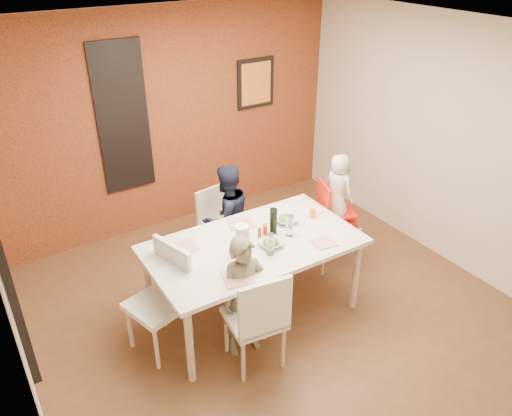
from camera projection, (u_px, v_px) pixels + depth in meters
ground at (272, 310)px, 5.09m from camera, size 4.50×4.50×0.00m
ceiling at (277, 34)px, 3.77m from camera, size 4.50×4.50×0.02m
wall_back at (171, 121)px, 6.09m from camera, size 4.50×0.02×2.70m
wall_front at (501, 350)px, 2.77m from camera, size 4.50×0.02×2.70m
wall_right at (443, 142)px, 5.48m from camera, size 0.02×4.50×2.70m
brick_accent_wall at (172, 121)px, 6.08m from camera, size 4.50×0.02×2.70m
glassblock_strip at (123, 119)px, 5.71m from camera, size 0.55×0.03×1.70m
glassblock_surround at (123, 119)px, 5.71m from camera, size 0.60×0.03×1.76m
art_print_frame at (256, 83)px, 6.47m from camera, size 0.54×0.03×0.64m
art_print_canvas at (256, 83)px, 6.46m from camera, size 0.44×0.01×0.54m
dining_table at (254, 249)px, 4.70m from camera, size 2.00×1.12×0.83m
chair_near at (259, 317)px, 4.17m from camera, size 0.52×0.52×1.00m
chair_far at (216, 220)px, 5.73m from camera, size 0.45×0.45×0.85m
chair_left at (165, 292)px, 4.44m from camera, size 0.58×0.58×1.02m
high_chair at (333, 217)px, 5.51m from camera, size 0.55×0.55×1.03m
child_near at (245, 297)px, 4.34m from camera, size 0.46×0.33×1.18m
child_far at (227, 218)px, 5.50m from camera, size 0.65×0.53×1.24m
toddler at (338, 187)px, 5.33m from camera, size 0.28×0.39×0.75m
plate_near_left at (238, 278)px, 4.18m from camera, size 0.31×0.31×0.01m
plate_far_mid at (241, 223)px, 4.97m from camera, size 0.31×0.31×0.01m
plate_near_right at (323, 243)px, 4.66m from camera, size 0.22×0.22×0.01m
plate_far_left at (184, 247)px, 4.59m from camera, size 0.27×0.27×0.01m
salad_bowl_a at (271, 244)px, 4.60m from camera, size 0.23×0.23×0.05m
salad_bowl_b at (286, 219)px, 4.99m from camera, size 0.30×0.30×0.06m
wine_bottle at (273, 222)px, 4.73m from camera, size 0.07×0.07×0.28m
wine_glass_a at (270, 244)px, 4.45m from camera, size 0.07×0.07×0.21m
wine_glass_b at (290, 226)px, 4.73m from camera, size 0.08×0.08×0.21m
paper_towel_roll at (242, 240)px, 4.45m from camera, size 0.13×0.13×0.28m
condiment_red at (265, 233)px, 4.68m from camera, size 0.04×0.04×0.15m
condiment_green at (265, 231)px, 4.71m from camera, size 0.04×0.04×0.15m
condiment_brown at (260, 234)px, 4.67m from camera, size 0.04×0.04×0.14m
sippy_cup at (313, 213)px, 5.05m from camera, size 0.06×0.06×0.10m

